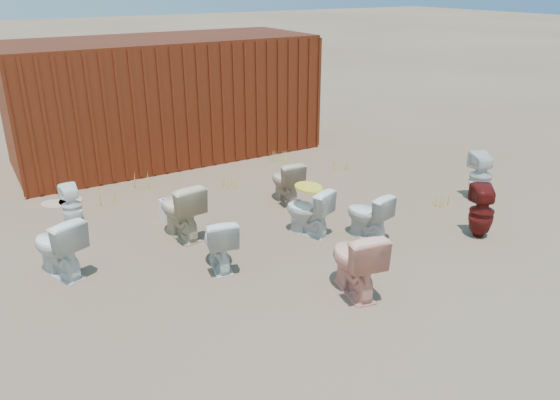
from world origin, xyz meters
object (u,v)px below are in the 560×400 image
toilet_back_e (480,176)px  shipping_container (165,98)px  toilet_front_pink (355,261)px  toilet_front_c (219,242)px  toilet_back_beige_left (181,210)px  toilet_back_beige_right (286,181)px  toilet_front_e (368,215)px  loose_tank (177,208)px  toilet_back_yellowlid (308,211)px  toilet_front_a (58,246)px  toilet_front_maroon (482,212)px  toilet_back_a (72,206)px

toilet_back_e → shipping_container: bearing=-34.9°
shipping_container → toilet_back_e: (3.60, -5.14, -0.79)m
toilet_front_pink → toilet_front_c: (-1.11, 1.38, -0.06)m
toilet_back_beige_left → toilet_back_beige_right: (1.99, 0.36, -0.05)m
toilet_front_c → toilet_front_e: 2.22m
toilet_front_e → loose_tank: (-2.12, 2.03, -0.17)m
toilet_front_e → toilet_back_yellowlid: size_ratio=0.96×
toilet_front_a → toilet_back_e: (6.57, -0.96, 0.01)m
toilet_back_e → loose_tank: bearing=-1.6°
shipping_container → toilet_front_pink: shipping_container is taller
loose_tank → toilet_front_a: bearing=-158.2°
toilet_back_yellowlid → toilet_front_maroon: bearing=125.0°
toilet_back_beige_left → loose_tank: 0.70m
toilet_back_beige_left → toilet_back_e: (4.85, -1.22, -0.01)m
toilet_front_pink → toilet_front_maroon: bearing=-162.2°
toilet_front_a → toilet_front_pink: (2.92, -2.22, 0.02)m
toilet_back_beige_left → toilet_back_beige_right: size_ratio=1.15×
toilet_back_e → toilet_back_beige_right: bearing=-8.9°
toilet_front_a → toilet_front_c: bearing=133.5°
toilet_front_c → toilet_back_a: 2.67m
toilet_front_a → toilet_front_pink: toilet_front_pink is taller
toilet_front_e → toilet_back_beige_right: size_ratio=0.95×
shipping_container → loose_tank: 3.60m
toilet_back_beige_right → toilet_back_yellowlid: toilet_back_beige_right is taller
toilet_front_pink → toilet_front_c: size_ratio=1.17×
toilet_front_e → toilet_back_beige_right: toilet_back_beige_right is taller
toilet_back_a → toilet_front_a: bearing=69.8°
shipping_container → loose_tank: size_ratio=12.00×
toilet_front_c → toilet_back_e: bearing=-168.5°
toilet_front_e → shipping_container: bearing=-91.2°
toilet_front_a → toilet_back_a: (0.45, 1.46, -0.08)m
toilet_back_a → toilet_front_pink: bearing=120.8°
toilet_back_beige_right → toilet_front_e: bearing=105.1°
toilet_front_maroon → toilet_back_a: size_ratio=1.19×
toilet_front_maroon → toilet_back_beige_left: (-3.71, 2.22, 0.03)m
toilet_back_a → loose_tank: 1.55m
toilet_back_beige_left → toilet_front_pink: bearing=109.0°
toilet_front_a → toilet_front_e: toilet_front_a is taller
shipping_container → toilet_front_e: shipping_container is taller
shipping_container → toilet_back_e: 6.32m
toilet_back_beige_right → toilet_back_e: bearing=156.5°
toilet_back_beige_right → loose_tank: 1.85m
toilet_back_beige_right → loose_tank: toilet_back_beige_right is taller
toilet_front_maroon → loose_tank: 4.55m
toilet_back_beige_left → toilet_front_maroon: bearing=142.4°
toilet_front_pink → toilet_front_e: bearing=-123.4°
toilet_back_a → toilet_back_yellowlid: bearing=141.4°
toilet_front_c → toilet_back_beige_right: size_ratio=0.99×
toilet_back_a → toilet_back_beige_right: toilet_back_beige_right is taller
shipping_container → toilet_back_e: bearing=-55.0°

